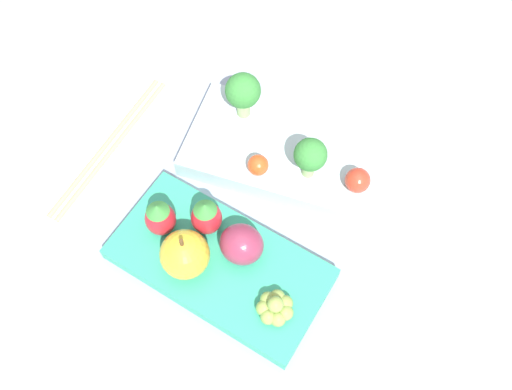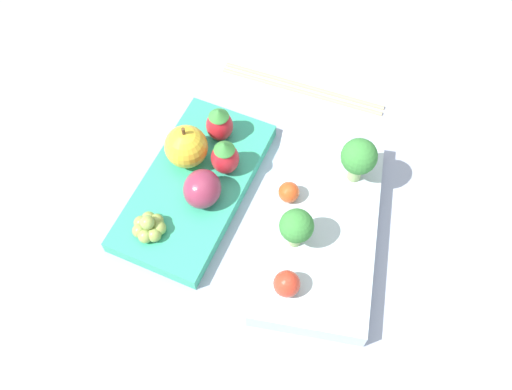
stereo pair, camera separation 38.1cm
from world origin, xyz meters
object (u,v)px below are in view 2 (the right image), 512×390
object	(u,v)px
bento_box_fruit	(195,184)
cherry_tomato_0	(287,284)
chopsticks_pair	(302,87)
strawberry_1	(225,157)
grape_cluster	(149,227)
bento_box_savoury	(320,229)
apple	(186,147)
broccoli_floret_0	(359,158)
strawberry_0	(219,124)
broccoli_floret_1	(296,227)
cherry_tomato_1	(289,192)
plum	(202,189)

from	to	relation	value
bento_box_fruit	cherry_tomato_0	bearing A→B (deg)	53.99
bento_box_fruit	chopsticks_pair	size ratio (longest dim) A/B	1.07
strawberry_1	grape_cluster	bearing A→B (deg)	-27.71
bento_box_savoury	chopsticks_pair	bearing A→B (deg)	-160.19
apple	chopsticks_pair	world-z (taller)	apple
broccoli_floret_0	cherry_tomato_0	size ratio (longest dim) A/B	2.24
bento_box_fruit	strawberry_0	distance (m)	0.07
broccoli_floret_1	strawberry_1	world-z (taller)	broccoli_floret_1
broccoli_floret_0	strawberry_0	xyz separation A→B (m)	(-0.01, -0.16, -0.02)
bento_box_savoury	apple	bearing A→B (deg)	-103.81
broccoli_floret_0	chopsticks_pair	distance (m)	0.17
broccoli_floret_1	cherry_tomato_0	bearing A→B (deg)	6.05
bento_box_savoury	cherry_tomato_0	bearing A→B (deg)	-11.10
strawberry_1	grape_cluster	distance (m)	0.11
broccoli_floret_1	strawberry_1	distance (m)	0.12
broccoli_floret_0	grape_cluster	bearing A→B (deg)	-56.97
chopsticks_pair	apple	bearing A→B (deg)	-31.60
cherry_tomato_1	apple	world-z (taller)	apple
bento_box_savoury	strawberry_0	xyz separation A→B (m)	(-0.08, -0.14, 0.03)
plum	broccoli_floret_1	bearing A→B (deg)	77.06
broccoli_floret_1	broccoli_floret_0	bearing A→B (deg)	156.40
cherry_tomato_1	plum	bearing A→B (deg)	-75.01
cherry_tomato_1	broccoli_floret_1	bearing A→B (deg)	22.28
apple	grape_cluster	size ratio (longest dim) A/B	1.58
bento_box_savoury	bento_box_fruit	bearing A→B (deg)	-96.10
cherry_tomato_0	apple	xyz separation A→B (m)	(-0.12, -0.15, 0.00)
apple	chopsticks_pair	bearing A→B (deg)	148.40
apple	cherry_tomato_1	bearing A→B (deg)	80.95
strawberry_0	broccoli_floret_0	bearing A→B (deg)	84.88
plum	grape_cluster	bearing A→B (deg)	-36.83
bento_box_savoury	grape_cluster	size ratio (longest dim) A/B	6.68
broccoli_floret_0	chopsticks_pair	world-z (taller)	broccoli_floret_0
cherry_tomato_1	apple	distance (m)	0.12
strawberry_0	chopsticks_pair	bearing A→B (deg)	148.08
bento_box_savoury	grape_cluster	world-z (taller)	grape_cluster
broccoli_floret_0	grape_cluster	distance (m)	0.23
bento_box_savoury	grape_cluster	xyz separation A→B (m)	(0.06, -0.17, 0.01)
grape_cluster	chopsticks_pair	xyz separation A→B (m)	(-0.25, 0.10, -0.02)
broccoli_floret_1	strawberry_0	bearing A→B (deg)	-132.80
cherry_tomato_0	broccoli_floret_0	bearing A→B (deg)	166.22
broccoli_floret_0	apple	xyz separation A→B (m)	(0.03, -0.18, -0.02)
apple	strawberry_1	size ratio (longest dim) A/B	1.19
cherry_tomato_1	strawberry_0	world-z (taller)	strawberry_0
cherry_tomato_1	strawberry_1	xyz separation A→B (m)	(-0.02, -0.08, 0.00)
plum	chopsticks_pair	world-z (taller)	plum
broccoli_floret_1	strawberry_0	distance (m)	0.16
broccoli_floret_1	chopsticks_pair	world-z (taller)	broccoli_floret_1
broccoli_floret_1	plum	xyz separation A→B (m)	(-0.03, -0.11, -0.02)
cherry_tomato_0	plum	world-z (taller)	plum
strawberry_0	strawberry_1	distance (m)	0.05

